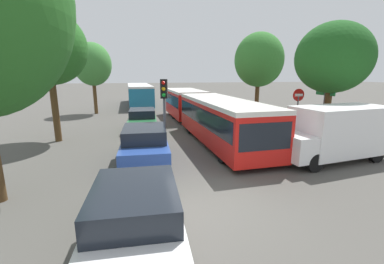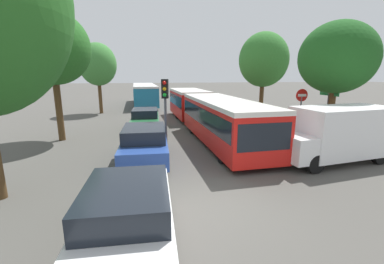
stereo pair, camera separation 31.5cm
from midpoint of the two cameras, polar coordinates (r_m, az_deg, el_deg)
ground_plane at (r=7.50m, az=5.46°, el=-16.32°), size 200.00×200.00×0.00m
articulated_bus at (r=16.68m, az=3.52°, el=4.92°), size 3.18×15.93×2.35m
city_bus_rear at (r=31.18m, az=-10.23°, el=8.49°), size 2.97×11.27×2.40m
queued_car_white at (r=5.72m, az=-12.42°, el=-17.95°), size 1.92×4.30×1.48m
queued_car_blue at (r=10.98m, az=-9.65°, el=-2.58°), size 1.96×4.39×1.51m
queued_car_green at (r=17.14m, az=-9.81°, el=2.81°), size 1.84×4.13×1.42m
white_van at (r=12.41m, az=30.36°, el=-0.13°), size 5.22×2.63×2.31m
traffic_light at (r=12.36m, az=-5.26°, el=7.45°), size 0.37×0.39×3.40m
no_entry_sign at (r=15.84m, az=23.57°, el=5.36°), size 0.70×0.08×2.82m
direction_sign_post at (r=16.00m, az=28.68°, el=7.41°), size 0.11×1.40×3.60m
tree_left_mid at (r=15.76m, az=-28.17°, el=16.10°), size 3.87×3.87×6.88m
tree_left_far at (r=25.40m, az=-19.93°, el=13.71°), size 3.32×3.32×6.38m
tree_right_near at (r=15.84m, az=30.10°, el=14.06°), size 3.86×3.86×6.31m
tree_right_mid at (r=23.47m, az=16.25°, el=14.86°), size 4.16×4.16×7.09m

